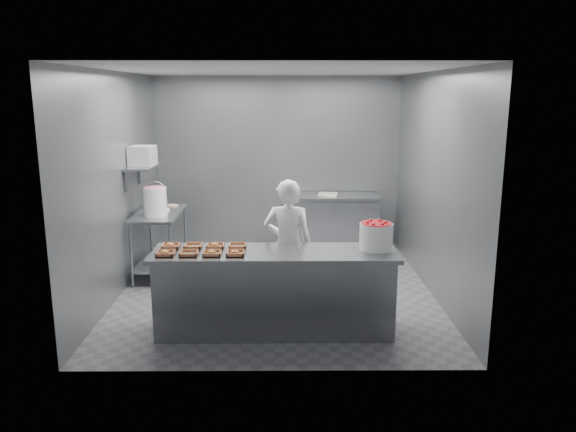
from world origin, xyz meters
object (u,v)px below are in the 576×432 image
object	(u,v)px
prep_table	(160,234)
tray_3	(235,253)
back_counter	(333,222)
tray_5	(193,246)
tray_7	(238,246)
tray_1	(189,253)
tray_2	(212,253)
service_counter	(275,291)
worker	(288,246)
tray_6	(215,246)
tray_0	(165,253)
glaze_bucket	(155,201)
appliance	(142,156)
tray_4	(171,246)
strawberry_tub	(376,235)

from	to	relation	value
prep_table	tray_3	world-z (taller)	tray_3
back_counter	tray_3	xyz separation A→B (m)	(-1.30, -3.39, 0.47)
tray_5	tray_7	size ratio (longest dim) A/B	1.00
tray_3	tray_1	bearing A→B (deg)	180.00
tray_2	tray_3	bearing A→B (deg)	0.00
tray_1	tray_7	xyz separation A→B (m)	(0.48, 0.28, 0.00)
service_counter	worker	distance (m)	0.70
back_counter	tray_7	xyz separation A→B (m)	(-1.30, -3.11, 0.47)
tray_7	prep_table	bearing A→B (deg)	124.63
prep_table	service_counter	bearing A→B (deg)	-49.76
tray_6	tray_7	bearing A→B (deg)	0.00
tray_0	tray_3	size ratio (longest dim) A/B	1.00
tray_6	tray_7	distance (m)	0.24
glaze_bucket	back_counter	bearing A→B (deg)	30.75
tray_0	appliance	bearing A→B (deg)	108.74
tray_3	worker	size ratio (longest dim) A/B	0.12
back_counter	tray_4	size ratio (longest dim) A/B	8.01
tray_5	strawberry_tub	bearing A→B (deg)	-2.12
tray_5	worker	world-z (taller)	worker
service_counter	tray_4	xyz separation A→B (m)	(-1.12, 0.14, 0.47)
tray_5	strawberry_tub	size ratio (longest dim) A/B	0.53
strawberry_tub	worker	bearing A→B (deg)	150.33
service_counter	strawberry_tub	bearing A→B (deg)	3.59
back_counter	tray_6	distance (m)	3.50
tray_3	back_counter	bearing A→B (deg)	68.97
strawberry_tub	glaze_bucket	xyz separation A→B (m)	(-2.72, 1.67, 0.05)
tray_0	tray_1	bearing A→B (deg)	0.00
tray_3	glaze_bucket	bearing A→B (deg)	123.29
tray_3	tray_4	size ratio (longest dim) A/B	1.00
tray_4	appliance	xyz separation A→B (m)	(-0.70, 1.77, 0.77)
tray_1	tray_7	world-z (taller)	same
back_counter	worker	distance (m)	2.78
back_counter	appliance	distance (m)	3.28
service_counter	tray_5	distance (m)	1.01
tray_2	appliance	xyz separation A→B (m)	(-1.18, 2.05, 0.77)
tray_4	strawberry_tub	xyz separation A→B (m)	(2.20, -0.07, 0.13)
service_counter	glaze_bucket	xyz separation A→B (m)	(-1.64, 1.74, 0.65)
tray_6	tray_4	bearing A→B (deg)	180.00
tray_2	tray_5	xyz separation A→B (m)	(-0.24, 0.28, -0.00)
tray_6	strawberry_tub	size ratio (longest dim) A/B	0.53
prep_table	tray_5	bearing A→B (deg)	-66.96
service_counter	appliance	xyz separation A→B (m)	(-1.82, 1.91, 1.24)
prep_table	tray_7	bearing A→B (deg)	-55.37
strawberry_tub	appliance	xyz separation A→B (m)	(-2.90, 1.85, 0.64)
tray_4	glaze_bucket	bearing A→B (deg)	107.83
tray_2	tray_7	size ratio (longest dim) A/B	1.00
tray_3	tray_7	xyz separation A→B (m)	(0.00, 0.28, -0.00)
service_counter	tray_3	distance (m)	0.63
tray_2	tray_6	xyz separation A→B (m)	(0.00, 0.28, 0.00)
prep_table	tray_2	bearing A→B (deg)	-64.28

